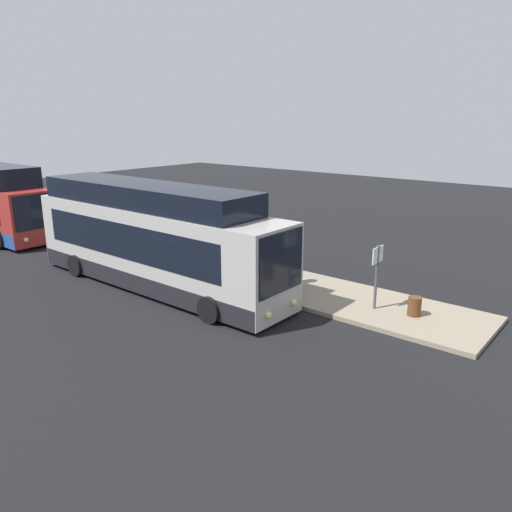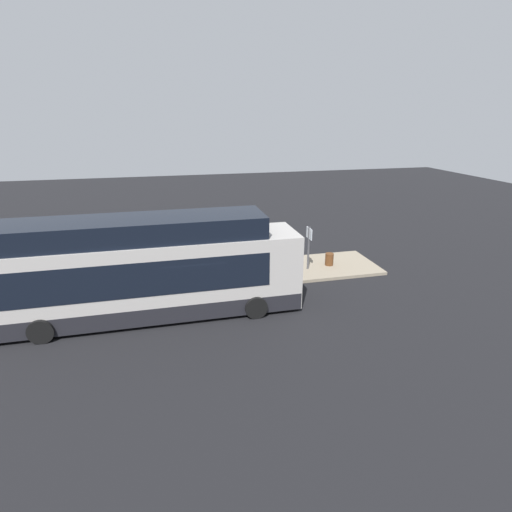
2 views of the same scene
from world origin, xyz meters
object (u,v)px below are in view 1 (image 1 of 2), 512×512
sign_post (377,268)px  passenger_boarding (252,259)px  bus_lead (153,242)px  suitcase (281,270)px  trash_bin (414,306)px  passenger_with_bags (289,263)px  passenger_waiting (276,251)px

sign_post → passenger_boarding: bearing=-175.6°
bus_lead → suitcase: bus_lead is taller
suitcase → trash_bin: size_ratio=1.43×
passenger_boarding → sign_post: size_ratio=0.76×
bus_lead → sign_post: 8.60m
passenger_with_bags → trash_bin: bearing=-100.5°
passenger_waiting → suitcase: passenger_waiting is taller
passenger_waiting → suitcase: (0.60, -0.43, -0.58)m
bus_lead → passenger_waiting: 5.10m
bus_lead → suitcase: bearing=46.2°
passenger_boarding → passenger_with_bags: (1.37, 0.64, -0.05)m
trash_bin → passenger_waiting: bearing=172.3°
bus_lead → suitcase: size_ratio=13.31×
passenger_with_bags → trash_bin: size_ratio=2.56×
passenger_with_bags → suitcase: 1.01m
passenger_waiting → trash_bin: passenger_waiting is taller
bus_lead → passenger_waiting: bus_lead is taller
bus_lead → passenger_boarding: bus_lead is taller
trash_bin → sign_post: bearing=-168.9°
suitcase → trash_bin: (5.85, -0.44, -0.02)m
passenger_waiting → sign_post: 5.28m
passenger_waiting → trash_bin: size_ratio=2.60×
passenger_boarding → sign_post: (5.18, 0.40, 0.53)m
passenger_boarding → passenger_with_bags: size_ratio=1.03×
suitcase → trash_bin: bearing=-4.3°
passenger_waiting → trash_bin: 6.53m
passenger_with_bags → sign_post: (3.81, -0.24, 0.58)m
suitcase → sign_post: sign_post is taller
sign_post → passenger_with_bags: bearing=176.4°
passenger_waiting → passenger_boarding: bearing=138.0°
sign_post → passenger_waiting: bearing=167.6°
bus_lead → passenger_with_bags: bus_lead is taller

